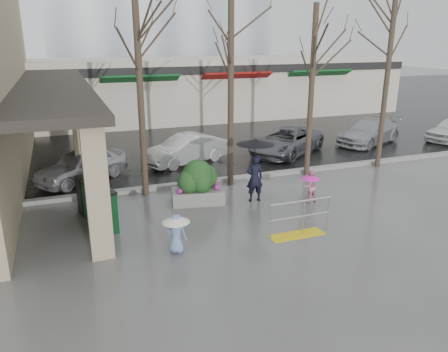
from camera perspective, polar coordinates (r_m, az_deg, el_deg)
ground at (r=12.96m, az=1.72°, el=-6.47°), size 120.00×120.00×0.00m
street_asphalt at (r=33.65m, az=-12.81°, el=8.15°), size 120.00×36.00×0.01m
curb at (r=16.45m, az=-3.58°, el=-0.89°), size 120.00×0.30×0.15m
canopy_slab at (r=19.00m, az=-21.84°, el=11.37°), size 2.80×18.00×0.25m
pillar_front at (r=11.02m, az=-16.26°, el=-1.82°), size 0.55×0.55×3.50m
pillar_back at (r=17.30m, az=-18.19°, el=4.94°), size 0.55×0.55×3.50m
storefront_row at (r=29.80m, az=-8.03°, el=11.14°), size 34.00×6.74×4.00m
handrail at (r=12.39m, az=9.74°, el=-6.00°), size 1.90×0.50×1.03m
tree_west at (r=14.75m, az=-11.24°, el=16.51°), size 3.20×3.20×6.80m
tree_midwest at (r=15.62m, az=0.91°, el=17.42°), size 3.20×3.20×7.00m
tree_mideast at (r=17.11m, az=11.65°, el=15.84°), size 3.20×3.20×6.50m
tree_east at (r=19.19m, az=21.05°, el=16.80°), size 3.20×3.20×7.20m
woman at (r=14.46m, az=4.07°, el=1.82°), size 1.27×1.27×2.19m
child_pink at (r=14.81m, az=11.14°, el=-1.02°), size 0.67×0.67×1.10m
child_blue at (r=11.22m, az=-6.26°, el=-6.83°), size 0.71×0.71×1.06m
planter at (r=14.45m, az=-3.45°, el=-0.85°), size 1.85×1.17×1.50m
news_boxes at (r=13.46m, az=-16.35°, el=-3.42°), size 1.06×2.27×1.24m
car_a at (r=17.60m, az=-18.07°, el=1.39°), size 3.89×3.32×1.26m
car_b at (r=19.15m, az=-5.03°, el=3.47°), size 4.05×2.61×1.26m
car_c at (r=20.88m, az=8.19°, el=4.55°), size 4.93×4.26×1.26m
car_d at (r=24.01m, az=18.43°, el=5.52°), size 4.68×3.36×1.26m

